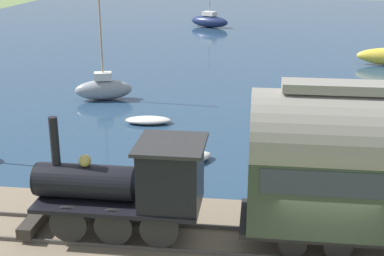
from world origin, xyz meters
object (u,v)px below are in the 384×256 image
Objects in this scene: rowboat_near_shore at (148,120)px; rowboat_far_out at (192,159)px; rowboat_mid_harbor at (352,122)px; steam_locomotive at (133,182)px; sailboat_gray at (104,88)px; sailboat_navy at (209,21)px.

rowboat_far_out is at bearing -155.80° from rowboat_near_shore.
rowboat_mid_harbor reaches higher than rowboat_far_out.
rowboat_far_out is (6.90, -0.80, -2.01)m from steam_locomotive.
rowboat_near_shore is (-4.10, -3.49, -0.51)m from sailboat_gray.
sailboat_navy reaches higher than rowboat_near_shore.
rowboat_near_shore is (-35.05, -0.24, -0.53)m from sailboat_navy.
rowboat_far_out is 5.74m from rowboat_near_shore.
sailboat_gray is at bearing 34.35° from rowboat_near_shore.
steam_locomotive is 16.97m from sailboat_gray.
sailboat_navy is 40.13m from rowboat_far_out.
rowboat_mid_harbor is (5.75, -7.32, 0.07)m from rowboat_far_out.
sailboat_gray is at bearing 19.29° from steam_locomotive.
sailboat_gray is at bearing -13.10° from rowboat_far_out.
rowboat_mid_harbor is at bearing -100.18° from rowboat_far_out.
sailboat_gray is 2.76× the size of rowboat_near_shore.
sailboat_navy reaches higher than rowboat_far_out.
rowboat_mid_harbor is (12.65, -8.13, -1.94)m from steam_locomotive.
sailboat_navy is (46.91, 2.33, -1.49)m from steam_locomotive.
sailboat_navy reaches higher than rowboat_mid_harbor.
rowboat_near_shore is at bearing -152.06° from sailboat_navy.
rowboat_near_shore is at bearing -156.19° from sailboat_gray.
rowboat_mid_harbor is at bearing -32.72° from steam_locomotive.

